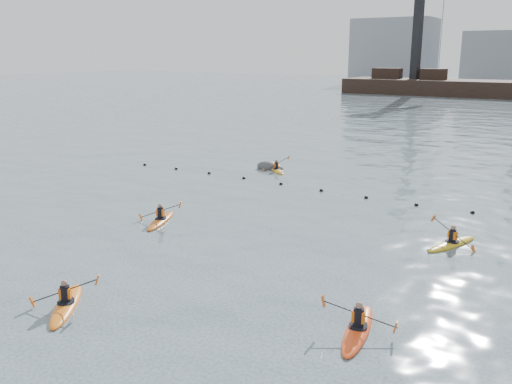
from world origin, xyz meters
TOP-DOWN VIEW (x-y plane):
  - ground at (0.00, 0.00)m, footprint 400.00×400.00m
  - float_line at (-0.50, 22.53)m, footprint 33.24×0.73m
  - kayaker_0 at (-2.44, 3.30)m, footprint 2.63×3.15m
  - kayaker_2 at (-6.21, 12.26)m, footprint 2.23×3.39m
  - kayaker_3 at (7.23, 16.57)m, footprint 2.20×3.33m
  - kayaker_4 at (6.59, 6.98)m, footprint 2.35×3.58m
  - kayaker_5 at (-7.41, 26.15)m, footprint 2.57×2.41m
  - mooring_buoy at (-8.16, 26.61)m, footprint 2.59×1.99m

SIDE VIEW (x-z plane):
  - ground at x=0.00m, z-range 0.00..0.00m
  - mooring_buoy at x=-8.16m, z-range -0.74..0.74m
  - float_line at x=-0.50m, z-range -0.09..0.15m
  - kayaker_5 at x=-7.41m, z-range -0.51..0.69m
  - kayaker_3 at x=7.23m, z-range -0.55..0.75m
  - kayaker_2 at x=-6.21m, z-range -0.53..0.74m
  - kayaker_0 at x=-2.44m, z-range -0.52..0.73m
  - kayaker_4 at x=6.59m, z-range -0.47..0.69m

